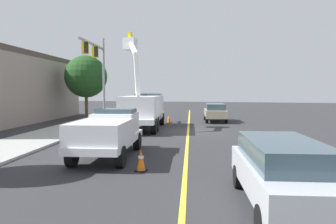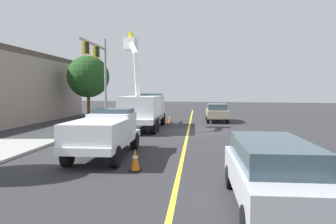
# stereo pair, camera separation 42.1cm
# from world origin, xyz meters

# --- Properties ---
(ground) EXTENTS (120.00, 120.00, 0.00)m
(ground) POSITION_xyz_m (0.00, 0.00, 0.00)
(ground) COLOR #2D2D30
(sidewalk_far_side) EXTENTS (59.76, 13.59, 0.12)m
(sidewalk_far_side) POSITION_xyz_m (-1.51, 8.87, 0.06)
(sidewalk_far_side) COLOR #9E9E99
(sidewalk_far_side) RESTS_ON ground
(lane_centre_stripe) EXTENTS (49.32, 8.52, 0.01)m
(lane_centre_stripe) POSITION_xyz_m (0.00, 0.00, 0.00)
(lane_centre_stripe) COLOR yellow
(lane_centre_stripe) RESTS_ON ground
(utility_bucket_truck) EXTENTS (8.50, 3.84, 7.44)m
(utility_bucket_truck) POSITION_xyz_m (0.85, 3.62, 1.62)
(utility_bucket_truck) COLOR white
(utility_bucket_truck) RESTS_ON ground
(service_pickup_truck) EXTENTS (5.87, 3.01, 2.06)m
(service_pickup_truck) POSITION_xyz_m (-9.37, 1.86, 1.12)
(service_pickup_truck) COLOR white
(service_pickup_truck) RESTS_ON ground
(passing_minivan) EXTENTS (5.05, 2.68, 1.69)m
(passing_minivan) POSITION_xyz_m (7.81, -1.19, 0.97)
(passing_minivan) COLOR tan
(passing_minivan) RESTS_ON ground
(trailing_sedan) EXTENTS (5.05, 2.68, 1.69)m
(trailing_sedan) POSITION_xyz_m (-13.82, -4.86, 0.97)
(trailing_sedan) COLOR silver
(trailing_sedan) RESTS_ON ground
(traffic_cone_leading) EXTENTS (0.40, 0.40, 0.83)m
(traffic_cone_leading) POSITION_xyz_m (-11.28, -0.28, 0.41)
(traffic_cone_leading) COLOR black
(traffic_cone_leading) RESTS_ON ground
(traffic_cone_mid_front) EXTENTS (0.40, 0.40, 0.75)m
(traffic_cone_mid_front) POSITION_xyz_m (5.47, 2.75, 0.37)
(traffic_cone_mid_front) COLOR black
(traffic_cone_mid_front) RESTS_ON ground
(traffic_signal_mast) EXTENTS (6.35, 1.25, 7.78)m
(traffic_signal_mast) POSITION_xyz_m (3.43, 8.68, 5.22)
(traffic_signal_mast) COLOR gray
(traffic_signal_mast) RESTS_ON ground
(street_tree_right) EXTENTS (4.35, 4.35, 6.57)m
(street_tree_right) POSITION_xyz_m (7.54, 12.10, 4.38)
(street_tree_right) COLOR brown
(street_tree_right) RESTS_ON ground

